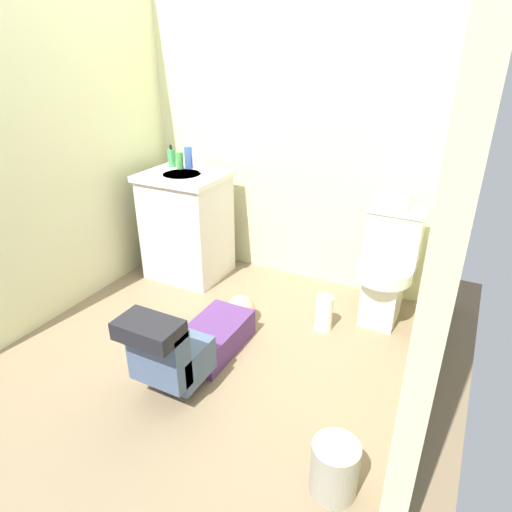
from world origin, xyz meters
name	(u,v)px	position (x,y,z in m)	size (l,w,h in m)	color
ground_plane	(226,341)	(0.00, 0.00, -0.02)	(2.81, 3.01, 0.04)	#7F6B50
wall_back	(297,119)	(0.00, 1.04, 1.20)	(2.47, 0.08, 2.40)	beige
wall_left	(55,128)	(-1.19, 0.00, 1.20)	(0.08, 2.01, 2.40)	beige
wall_right	(471,175)	(1.19, 0.00, 1.20)	(0.08, 2.01, 2.40)	beige
toilet	(387,268)	(0.81, 0.70, 0.37)	(0.36, 0.46, 0.75)	silver
vanity_cabinet	(187,224)	(-0.71, 0.64, 0.42)	(0.60, 0.52, 0.82)	silver
faucet	(194,162)	(-0.71, 0.78, 0.87)	(0.02, 0.02, 0.10)	silver
person_plumber	(196,340)	(-0.01, -0.30, 0.18)	(0.39, 1.06, 0.52)	#512D6B
tissue_box	(392,199)	(0.76, 0.79, 0.80)	(0.22, 0.11, 0.10)	silver
soap_dispenser	(172,158)	(-0.90, 0.76, 0.89)	(0.06, 0.06, 0.17)	#3B9454
bottle_green	(180,161)	(-0.80, 0.73, 0.88)	(0.05, 0.05, 0.12)	green
bottle_blue	(188,158)	(-0.75, 0.77, 0.90)	(0.06, 0.06, 0.16)	#3D62B5
bottle_white	(200,161)	(-0.66, 0.80, 0.88)	(0.05, 0.05, 0.12)	silver
bottle_clear	(201,165)	(-0.61, 0.73, 0.87)	(0.04, 0.04, 0.10)	silver
trash_can	(334,468)	(0.93, -0.70, 0.12)	(0.20, 0.20, 0.25)	#9A9686
paper_towel_roll	(324,313)	(0.51, 0.38, 0.12)	(0.11, 0.11, 0.24)	white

